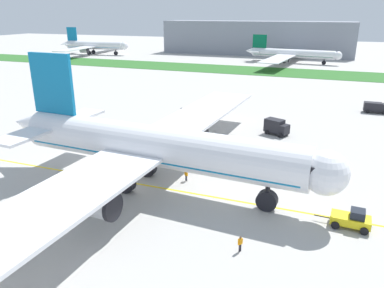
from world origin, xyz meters
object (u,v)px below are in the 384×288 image
(ground_crew_marshaller_front, at_px, (186,174))
(airliner_foreground, at_px, (152,147))
(service_truck_baggage_loader, at_px, (276,127))
(service_truck_catering_van, at_px, (376,107))
(parked_airliner_far_centre, at_px, (291,54))
(ground_crew_wingwalker_port, at_px, (240,242))
(parked_airliner_far_left, at_px, (94,45))
(pushback_tug, at_px, (352,219))
(service_truck_fuel_bowser, at_px, (193,116))

(ground_crew_marshaller_front, bearing_deg, airliner_foreground, -137.35)
(service_truck_baggage_loader, relative_size, service_truck_catering_van, 0.99)
(airliner_foreground, relative_size, parked_airliner_far_centre, 1.06)
(ground_crew_wingwalker_port, xyz_separation_m, parked_airliner_far_left, (-121.13, 150.85, 3.91))
(ground_crew_wingwalker_port, relative_size, service_truck_catering_van, 0.34)
(pushback_tug, height_order, ground_crew_marshaller_front, pushback_tug)
(pushback_tug, distance_m, ground_crew_marshaller_front, 22.23)
(ground_crew_wingwalker_port, height_order, parked_airliner_far_centre, parked_airliner_far_centre)
(service_truck_baggage_loader, height_order, parked_airliner_far_centre, parked_airliner_far_centre)
(service_truck_baggage_loader, bearing_deg, ground_crew_marshaller_front, -108.39)
(service_truck_baggage_loader, xyz_separation_m, service_truck_catering_van, (19.61, 25.29, -0.21))
(parked_airliner_far_left, bearing_deg, ground_crew_marshaller_front, -51.31)
(airliner_foreground, bearing_deg, pushback_tug, -3.15)
(parked_airliner_far_left, height_order, parked_airliner_far_centre, parked_airliner_far_left)
(ground_crew_wingwalker_port, xyz_separation_m, service_truck_baggage_loader, (-2.46, 39.70, 0.55))
(service_truck_catering_van, bearing_deg, airliner_foreground, -120.22)
(ground_crew_wingwalker_port, xyz_separation_m, parked_airliner_far_centre, (-13.09, 152.49, 3.19))
(parked_airliner_far_centre, bearing_deg, service_truck_baggage_loader, -84.62)
(pushback_tug, bearing_deg, airliner_foreground, 176.85)
(airliner_foreground, height_order, service_truck_catering_van, airliner_foreground)
(ground_crew_wingwalker_port, xyz_separation_m, ground_crew_marshaller_front, (-11.16, 13.53, -0.02))
(pushback_tug, height_order, ground_crew_wingwalker_port, pushback_tug)
(pushback_tug, xyz_separation_m, service_truck_baggage_loader, (-13.03, 30.88, 0.59))
(parked_airliner_far_centre, bearing_deg, airliner_foreground, -90.67)
(pushback_tug, relative_size, service_truck_baggage_loader, 1.18)
(service_truck_fuel_bowser, bearing_deg, ground_crew_marshaller_front, -71.19)
(ground_crew_wingwalker_port, height_order, service_truck_catering_van, service_truck_catering_van)
(pushback_tug, xyz_separation_m, parked_airliner_far_centre, (-23.66, 143.67, 3.23))
(service_truck_baggage_loader, relative_size, parked_airliner_far_centre, 0.07)
(airliner_foreground, bearing_deg, ground_crew_wingwalker_port, -34.71)
(service_truck_fuel_bowser, distance_m, parked_airliner_far_centre, 111.45)
(parked_airliner_far_left, bearing_deg, service_truck_catering_van, -31.84)
(airliner_foreground, xyz_separation_m, parked_airliner_far_left, (-106.38, 140.63, -0.94))
(ground_crew_marshaller_front, distance_m, parked_airliner_far_centre, 139.02)
(service_truck_catering_van, height_order, parked_airliner_far_centre, parked_airliner_far_centre)
(airliner_foreground, relative_size, service_truck_baggage_loader, 15.03)
(service_truck_catering_van, relative_size, parked_airliner_far_centre, 0.07)
(service_truck_baggage_loader, xyz_separation_m, parked_airliner_far_centre, (-10.63, 112.79, 2.64))
(pushback_tug, relative_size, ground_crew_wingwalker_port, 3.47)
(service_truck_fuel_bowser, height_order, service_truck_catering_van, service_truck_fuel_bowser)
(ground_crew_marshaller_front, distance_m, service_truck_baggage_loader, 27.59)
(ground_crew_wingwalker_port, distance_m, service_truck_catering_van, 67.21)
(ground_crew_wingwalker_port, relative_size, service_truck_fuel_bowser, 0.29)
(service_truck_baggage_loader, bearing_deg, service_truck_fuel_bowser, 174.87)
(ground_crew_wingwalker_port, xyz_separation_m, service_truck_catering_van, (17.15, 64.99, 0.34))
(service_truck_baggage_loader, xyz_separation_m, service_truck_fuel_bowser, (-18.17, 1.63, 0.06))
(service_truck_fuel_bowser, bearing_deg, service_truck_baggage_loader, -5.13)
(airliner_foreground, distance_m, parked_airliner_far_left, 176.34)
(airliner_foreground, relative_size, service_truck_catering_van, 14.82)
(service_truck_catering_van, height_order, parked_airliner_far_left, parked_airliner_far_left)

